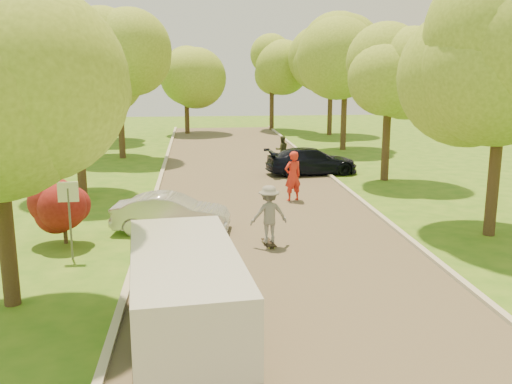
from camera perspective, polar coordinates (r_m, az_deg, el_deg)
name	(u,v)px	position (r m, az deg, el deg)	size (l,w,h in m)	color
ground	(307,310)	(12.77, 5.15, -11.66)	(100.00, 100.00, 0.00)	#316618
road	(264,216)	(20.24, 0.79, -2.44)	(8.00, 60.00, 0.01)	#4C4438
curb_left	(148,218)	(20.16, -10.72, -2.55)	(0.18, 60.00, 0.12)	#B2AD9E
curb_right	(375,212)	(21.08, 11.80, -1.94)	(0.18, 60.00, 0.12)	#B2AD9E
street_sign	(69,204)	(16.22, -18.21, -1.15)	(0.55, 0.06, 2.17)	#59595E
red_shrub	(63,208)	(17.86, -18.70, -1.51)	(1.70, 1.70, 1.95)	#382619
tree_l_mida	(0,68)	(13.03, -24.21, 11.25)	(4.71, 4.60, 7.39)	#382619
tree_l_midb	(80,82)	(23.85, -17.15, 10.42)	(4.30, 4.20, 6.62)	#382619
tree_l_far	(122,62)	(33.66, -13.28, 12.58)	(4.92, 4.80, 7.79)	#382619
tree_r_mida	(512,55)	(18.90, 24.24, 12.40)	(5.13, 5.00, 7.95)	#382619
tree_r_midb	(394,74)	(26.95, 13.59, 11.42)	(4.51, 4.40, 7.01)	#382619
tree_r_far	(349,56)	(36.69, 9.32, 13.27)	(5.33, 5.20, 8.34)	#382619
tree_bg_a	(101,65)	(41.92, -15.23, 12.18)	(5.12, 5.00, 7.72)	#382619
tree_bg_b	(334,62)	(44.69, 7.82, 12.77)	(5.12, 5.00, 7.95)	#382619
tree_bg_c	(189,69)	(45.42, -6.76, 12.13)	(4.92, 4.80, 7.33)	#382619
tree_bg_d	(275,65)	(47.87, 1.88, 12.58)	(5.12, 5.00, 7.72)	#382619
minivan	(185,295)	(11.01, -7.09, -10.21)	(2.45, 5.17, 1.86)	silver
silver_sedan	(171,213)	(18.46, -8.48, -2.09)	(1.30, 3.72, 1.23)	silver
dark_sedan	(312,161)	(28.15, 5.60, 3.09)	(1.84, 4.52, 1.31)	black
longboard	(269,243)	(16.95, 1.29, -5.09)	(0.38, 0.91, 0.10)	black
skateboarder	(269,214)	(16.71, 1.30, -2.23)	(1.11, 0.64, 1.72)	slate
person_striped	(293,176)	(22.42, 3.70, 1.59)	(0.72, 0.47, 1.98)	red
person_olive	(282,150)	(31.25, 2.62, 4.25)	(0.73, 0.57, 1.51)	#2E341F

